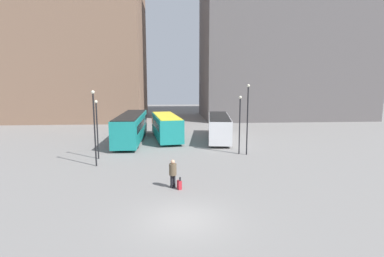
% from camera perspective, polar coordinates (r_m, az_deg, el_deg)
% --- Properties ---
extents(ground_plane, '(160.00, 160.00, 0.00)m').
position_cam_1_polar(ground_plane, '(15.50, -1.69, -16.92)').
color(ground_plane, slate).
extents(building_block_left, '(25.05, 17.57, 30.39)m').
position_cam_1_polar(building_block_left, '(61.23, -21.68, 16.05)').
color(building_block_left, '#7F604C').
rests_on(building_block_left, ground_plane).
extents(building_block_right, '(30.55, 17.04, 38.28)m').
position_cam_1_polar(building_block_right, '(63.11, 17.05, 19.67)').
color(building_block_right, '#5B5656').
rests_on(building_block_right, ground_plane).
extents(bus_0, '(2.61, 12.43, 3.13)m').
position_cam_1_polar(bus_0, '(35.31, -11.49, 0.38)').
color(bus_0, '#19847F').
rests_on(bus_0, ground_plane).
extents(bus_1, '(3.98, 9.80, 2.90)m').
position_cam_1_polar(bus_1, '(35.94, -4.94, 0.44)').
color(bus_1, '#19847F').
rests_on(bus_1, ground_plane).
extents(bus_2, '(3.77, 11.11, 2.86)m').
position_cam_1_polar(bus_2, '(35.98, 5.14, 0.43)').
color(bus_2, silver).
rests_on(bus_2, ground_plane).
extents(traveler, '(0.63, 0.63, 1.86)m').
position_cam_1_polar(traveler, '(19.38, -3.68, -8.11)').
color(traveler, black).
rests_on(traveler, ground_plane).
extents(suitcase, '(0.32, 0.37, 0.83)m').
position_cam_1_polar(suitcase, '(19.33, -2.42, -10.67)').
color(suitcase, '#B7232D').
rests_on(suitcase, ground_plane).
extents(lamp_post_0, '(0.28, 0.28, 5.52)m').
position_cam_1_polar(lamp_post_0, '(28.40, 9.09, 1.61)').
color(lamp_post_0, black).
rests_on(lamp_post_0, ground_plane).
extents(lamp_post_1, '(0.28, 0.28, 6.12)m').
position_cam_1_polar(lamp_post_1, '(25.07, -18.11, 1.08)').
color(lamp_post_1, black).
rests_on(lamp_post_1, ground_plane).
extents(lamp_post_2, '(0.28, 0.28, 6.59)m').
position_cam_1_polar(lamp_post_2, '(28.15, 10.54, 2.65)').
color(lamp_post_2, black).
rests_on(lamp_post_2, ground_plane).
extents(lamp_post_3, '(0.28, 0.28, 5.22)m').
position_cam_1_polar(lamp_post_3, '(27.53, -17.64, 0.76)').
color(lamp_post_3, black).
rests_on(lamp_post_3, ground_plane).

